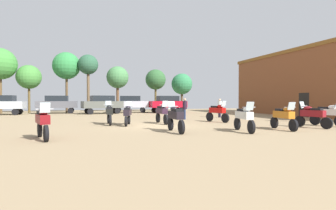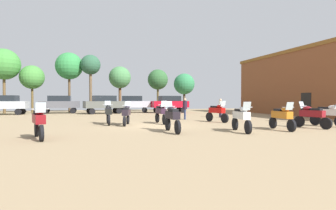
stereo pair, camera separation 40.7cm
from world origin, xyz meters
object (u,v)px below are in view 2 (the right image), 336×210
(brick_building, at_px, (324,82))
(person_1, at_px, (220,107))
(tree_9, at_px, (184,84))
(motorcycle_6, at_px, (217,112))
(tree_1, at_px, (158,80))
(motorcycle_2, at_px, (161,112))
(tree_5, at_px, (90,66))
(motorcycle_8, at_px, (172,117))
(car_2, at_px, (5,103))
(motorcycle_1, at_px, (241,117))
(motorcycle_3, at_px, (328,114))
(tree_4, at_px, (4,64))
(person_3, at_px, (185,107))
(car_3, at_px, (60,103))
(tree_2, at_px, (69,66))
(motorcycle_5, at_px, (312,115))
(tree_7, at_px, (32,77))
(motorcycle_4, at_px, (126,114))
(car_1, at_px, (170,103))
(motorcycle_10, at_px, (108,113))
(tree_3, at_px, (120,78))
(motorcycle_7, at_px, (282,116))
(car_4, at_px, (132,103))
(motorcycle_11, at_px, (39,121))
(car_5, at_px, (104,103))

(brick_building, xyz_separation_m, person_1, (-10.67, 0.53, -2.27))
(person_1, distance_m, tree_9, 14.25)
(motorcycle_6, height_order, tree_1, tree_1)
(motorcycle_2, height_order, tree_5, tree_5)
(motorcycle_8, height_order, tree_5, tree_5)
(motorcycle_8, height_order, car_2, car_2)
(motorcycle_1, height_order, motorcycle_6, motorcycle_6)
(motorcycle_1, distance_m, tree_9, 24.42)
(motorcycle_3, xyz_separation_m, tree_4, (-22.85, 21.81, 4.81))
(car_2, height_order, person_1, car_2)
(car_2, relative_size, person_1, 2.66)
(person_3, bearing_deg, person_1, 124.96)
(car_3, height_order, tree_2, tree_2)
(tree_2, relative_size, tree_5, 1.04)
(motorcycle_1, relative_size, motorcycle_5, 1.08)
(car_2, xyz_separation_m, tree_4, (-0.94, 3.23, 4.37))
(car_2, xyz_separation_m, tree_7, (1.85, 3.76, 3.01))
(car_3, bearing_deg, motorcycle_1, -153.52)
(person_3, distance_m, tree_1, 15.54)
(motorcycle_4, xyz_separation_m, car_1, (6.83, 14.02, 0.46))
(person_1, bearing_deg, tree_9, -20.21)
(tree_9, bearing_deg, motorcycle_6, -102.24)
(motorcycle_4, relative_size, tree_5, 0.30)
(tree_2, bearing_deg, motorcycle_10, -78.33)
(motorcycle_5, bearing_deg, person_1, 80.47)
(person_1, bearing_deg, motorcycle_2, 109.84)
(car_3, relative_size, tree_3, 0.73)
(tree_7, relative_size, tree_9, 1.08)
(person_1, distance_m, tree_3, 16.44)
(motorcycle_1, height_order, motorcycle_2, motorcycle_2)
(motorcycle_7, distance_m, car_4, 21.07)
(car_1, height_order, car_3, same)
(tree_3, bearing_deg, motorcycle_10, -97.93)
(car_2, bearing_deg, car_3, -69.80)
(tree_3, relative_size, tree_9, 1.14)
(brick_building, bearing_deg, tree_4, 156.35)
(car_2, height_order, car_3, same)
(motorcycle_10, height_order, car_1, car_1)
(car_2, height_order, person_3, car_2)
(motorcycle_6, bearing_deg, tree_7, -66.89)
(tree_1, bearing_deg, tree_7, -179.13)
(motorcycle_1, xyz_separation_m, tree_9, (5.34, 23.65, 2.97))
(motorcycle_4, height_order, car_1, car_1)
(motorcycle_11, relative_size, tree_3, 0.37)
(tree_3, bearing_deg, car_4, -71.70)
(motorcycle_10, height_order, car_5, car_5)
(car_5, height_order, tree_4, tree_4)
(motorcycle_8, bearing_deg, car_1, 73.86)
(person_1, bearing_deg, motorcycle_7, 157.74)
(motorcycle_1, height_order, motorcycle_8, motorcycle_8)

